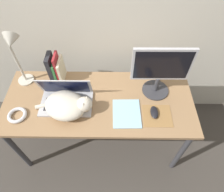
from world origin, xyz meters
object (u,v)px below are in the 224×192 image
(cat, at_px, (68,105))
(notepad, at_px, (127,113))
(computer_mouse, at_px, (154,112))
(book_row, at_px, (56,69))
(cable_coil, at_px, (17,115))
(laptop, at_px, (66,99))
(external_monitor, at_px, (161,70))
(desk_lamp, at_px, (14,51))

(cat, xyz_separation_m, notepad, (0.44, -0.02, -0.07))
(computer_mouse, relative_size, book_row, 0.43)
(cable_coil, bearing_deg, book_row, 57.64)
(laptop, distance_m, cable_coil, 0.37)
(cat, relative_size, external_monitor, 1.03)
(external_monitor, bearing_deg, computer_mouse, -99.01)
(desk_lamp, relative_size, notepad, 1.96)
(laptop, relative_size, computer_mouse, 3.56)
(laptop, xyz_separation_m, external_monitor, (0.70, 0.13, 0.19))
(book_row, height_order, notepad, book_row)
(external_monitor, height_order, computer_mouse, external_monitor)
(laptop, height_order, external_monitor, external_monitor)
(external_monitor, height_order, cable_coil, external_monitor)
(external_monitor, distance_m, computer_mouse, 0.31)
(desk_lamp, distance_m, notepad, 0.93)
(notepad, bearing_deg, desk_lamp, 159.86)
(laptop, height_order, cable_coil, laptop)
(laptop, height_order, notepad, laptop)
(cat, xyz_separation_m, external_monitor, (0.68, 0.21, 0.16))
(laptop, xyz_separation_m, cat, (0.03, -0.08, 0.03))
(book_row, bearing_deg, laptop, -66.51)
(book_row, relative_size, cable_coil, 1.83)
(external_monitor, xyz_separation_m, book_row, (-0.81, 0.12, -0.12))
(cable_coil, height_order, notepad, cable_coil)
(external_monitor, relative_size, cable_coil, 3.05)
(external_monitor, height_order, desk_lamp, desk_lamp)
(laptop, height_order, cat, laptop)
(computer_mouse, xyz_separation_m, book_row, (-0.78, 0.35, 0.10))
(cable_coil, bearing_deg, cat, 7.94)
(laptop, relative_size, book_row, 1.53)
(cat, xyz_separation_m, desk_lamp, (-0.37, 0.28, 0.27))
(external_monitor, distance_m, book_row, 0.83)
(cat, bearing_deg, book_row, 112.39)
(book_row, height_order, cable_coil, book_row)
(computer_mouse, relative_size, cable_coil, 0.79)
(book_row, height_order, desk_lamp, desk_lamp)
(cat, relative_size, computer_mouse, 4.00)
(cable_coil, bearing_deg, computer_mouse, 1.97)
(book_row, xyz_separation_m, cable_coil, (-0.24, -0.38, -0.10))
(computer_mouse, height_order, notepad, computer_mouse)
(computer_mouse, relative_size, notepad, 0.43)
(external_monitor, bearing_deg, notepad, -136.52)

